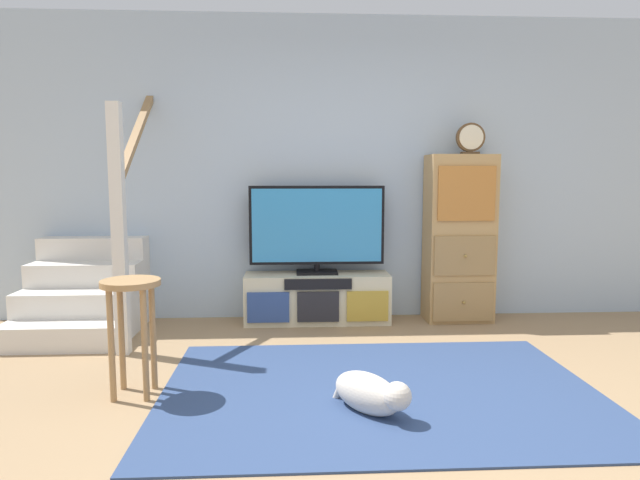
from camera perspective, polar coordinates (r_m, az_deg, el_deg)
The scene contains 10 objects.
ground_plane at distance 2.86m, azimuth 8.37°, elevation -20.00°, with size 20.00×20.00×0.00m, color #997A56.
back_wall at distance 5.00m, azimuth 3.00°, elevation 7.41°, with size 6.40×0.12×2.70m, color #A8BCD1.
area_rug at distance 3.40m, azimuth 6.30°, elevation -15.43°, with size 2.60×1.80×0.01m, color navy.
media_console at distance 4.82m, azimuth -0.31°, elevation -6.12°, with size 1.27×0.38×0.43m.
television at distance 4.75m, azimuth -0.33°, elevation 1.35°, with size 1.18×0.22×0.77m.
side_cabinet at distance 4.97m, azimuth 14.41°, elevation 0.13°, with size 0.58×0.38×1.48m.
desk_clock at distance 4.96m, azimuth 15.53°, elevation 10.22°, with size 0.25×0.08×0.27m.
staircase at distance 5.09m, azimuth -22.69°, elevation -4.20°, with size 1.00×1.36×2.20m.
bar_stool_near at distance 3.36m, azimuth -19.19°, elevation -6.91°, with size 0.34×0.34×0.69m.
dog at distance 3.06m, azimuth 5.38°, elevation -15.75°, with size 0.44×0.47×0.23m.
Camera 1 is at (-0.53, -2.51, 1.28)m, focal length 30.45 mm.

